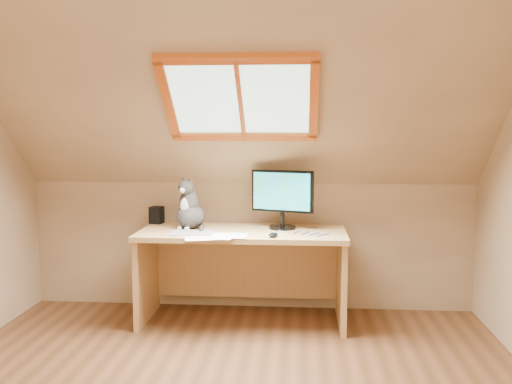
{
  "coord_description": "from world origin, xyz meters",
  "views": [
    {
      "loc": [
        0.4,
        -2.71,
        1.43
      ],
      "look_at": [
        0.11,
        1.0,
        1.01
      ],
      "focal_mm": 40.0,
      "sensor_mm": 36.0,
      "label": 1
    }
  ],
  "objects": [
    {
      "name": "room_shell",
      "position": [
        0.0,
        -0.09,
        1.43
      ],
      "size": [
        3.52,
        3.52,
        2.41
      ],
      "color": "tan",
      "rests_on": "ground"
    },
    {
      "name": "desk",
      "position": [
        -0.02,
        1.45,
        0.47
      ],
      "size": [
        1.51,
        0.66,
        0.69
      ],
      "color": "tan",
      "rests_on": "ground"
    },
    {
      "name": "monitor",
      "position": [
        0.26,
        1.47,
        0.94
      ],
      "size": [
        0.46,
        0.2,
        0.44
      ],
      "color": "black",
      "rests_on": "desk"
    },
    {
      "name": "cat",
      "position": [
        -0.42,
        1.43,
        0.83
      ],
      "size": [
        0.29,
        0.32,
        0.4
      ],
      "color": "#413C3A",
      "rests_on": "desk"
    },
    {
      "name": "desk_speaker",
      "position": [
        -0.73,
        1.63,
        0.75
      ],
      "size": [
        0.11,
        0.11,
        0.13
      ],
      "primitive_type": "cube",
      "rotation": [
        0.0,
        0.0,
        -0.21
      ],
      "color": "black",
      "rests_on": "desk"
    },
    {
      "name": "graphics_tablet",
      "position": [
        -0.36,
        1.21,
        0.69
      ],
      "size": [
        0.29,
        0.21,
        0.01
      ],
      "primitive_type": "cube",
      "rotation": [
        0.0,
        0.0,
        0.0
      ],
      "color": "#B2B2B7",
      "rests_on": "desk"
    },
    {
      "name": "mouse",
      "position": [
        0.21,
        1.14,
        0.7
      ],
      "size": [
        0.08,
        0.11,
        0.03
      ],
      "primitive_type": "ellipsoid",
      "rotation": [
        0.0,
        0.0,
        -0.24
      ],
      "color": "black",
      "rests_on": "desk"
    },
    {
      "name": "papers",
      "position": [
        -0.18,
        1.12,
        0.69
      ],
      "size": [
        0.35,
        0.3,
        0.01
      ],
      "color": "white",
      "rests_on": "desk"
    },
    {
      "name": "cables",
      "position": [
        0.37,
        1.26,
        0.69
      ],
      "size": [
        0.51,
        0.26,
        0.01
      ],
      "color": "silver",
      "rests_on": "desk"
    }
  ]
}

